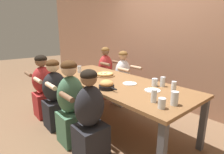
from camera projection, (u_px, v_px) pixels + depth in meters
name	position (u px, v px, depth m)	size (l,w,h in m)	color
ground_plane	(112.00, 123.00, 2.89)	(18.00, 18.00, 0.00)	brown
restaurant_back_panel	(168.00, 25.00, 3.39)	(10.00, 0.06, 3.20)	#9E7056
dining_table	(112.00, 84.00, 2.72)	(2.58, 1.00, 0.74)	brown
pizza_board_main	(105.00, 74.00, 2.96)	(0.33, 0.33, 0.06)	#996B42
skillet_bowl	(107.00, 85.00, 2.27)	(0.30, 0.20, 0.12)	black
empty_plate_a	(68.00, 72.00, 3.21)	(0.22, 0.22, 0.02)	white
empty_plate_b	(152.00, 90.00, 2.21)	(0.20, 0.20, 0.02)	white
empty_plate_c	(130.00, 84.00, 2.51)	(0.20, 0.20, 0.02)	white
drinking_glass_a	(174.00, 99.00, 1.77)	(0.08, 0.08, 0.14)	silver
drinking_glass_b	(154.00, 97.00, 1.84)	(0.06, 0.06, 0.14)	silver
drinking_glass_c	(79.00, 70.00, 3.20)	(0.07, 0.07, 0.12)	silver
drinking_glass_d	(163.00, 82.00, 2.38)	(0.07, 0.07, 0.14)	silver
drinking_glass_e	(174.00, 87.00, 2.17)	(0.06, 0.06, 0.13)	silver
drinking_glass_f	(162.00, 103.00, 1.69)	(0.07, 0.07, 0.11)	silver
drinking_glass_g	(155.00, 83.00, 2.40)	(0.08, 0.08, 0.11)	silver
diner_far_left	(106.00, 75.00, 4.01)	(0.51, 0.40, 1.15)	#B22D2D
diner_near_midright	(90.00, 121.00, 1.98)	(0.51, 0.40, 1.09)	#232328
diner_far_midleft	(123.00, 80.00, 3.59)	(0.51, 0.40, 1.11)	silver
diner_near_center	(71.00, 106.00, 2.30)	(0.51, 0.40, 1.13)	#477556
diner_near_left	(44.00, 88.00, 3.06)	(0.51, 0.40, 1.10)	#B22D2D
diner_near_midleft	(55.00, 97.00, 2.70)	(0.51, 0.40, 1.08)	#232328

